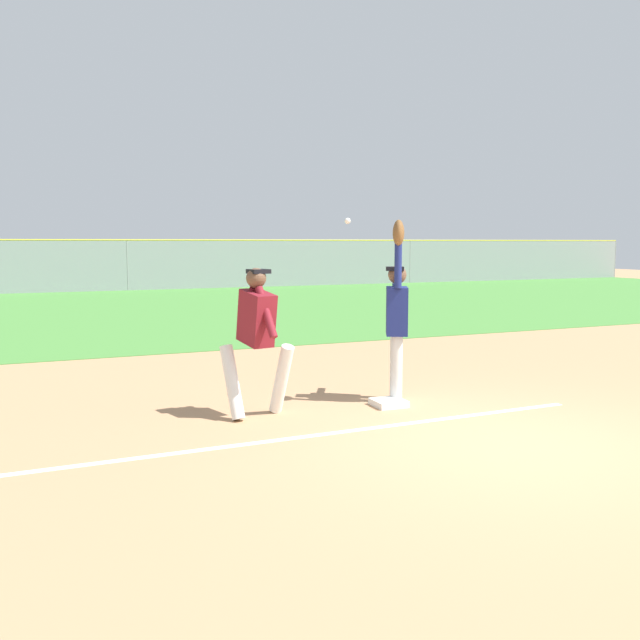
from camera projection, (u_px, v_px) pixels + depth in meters
name	position (u px, v px, depth m)	size (l,w,h in m)	color
ground_plane	(502.00, 443.00, 7.01)	(75.54, 75.54, 0.00)	tan
outfield_grass	(172.00, 308.00, 21.28)	(54.71, 17.45, 0.01)	#478438
chalk_foul_line	(44.00, 470.00, 6.17)	(12.00, 0.10, 0.01)	white
first_base	(389.00, 403.00, 8.59)	(0.38, 0.38, 0.08)	white
fielder	(397.00, 313.00, 8.75)	(0.52, 0.84, 2.28)	silver
runner	(257.00, 331.00, 7.96)	(0.81, 0.84, 1.72)	white
baseball	(348.00, 221.00, 8.60)	(0.07, 0.07, 0.07)	white
outfield_fence	(127.00, 265.00, 29.09)	(54.79, 0.08, 2.13)	#93999E
parked_car_blue	(132.00, 272.00, 31.98)	(4.46, 2.23, 1.25)	#23389E
parked_car_red	(248.00, 270.00, 34.24)	(4.42, 2.15, 1.25)	#B21E1E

